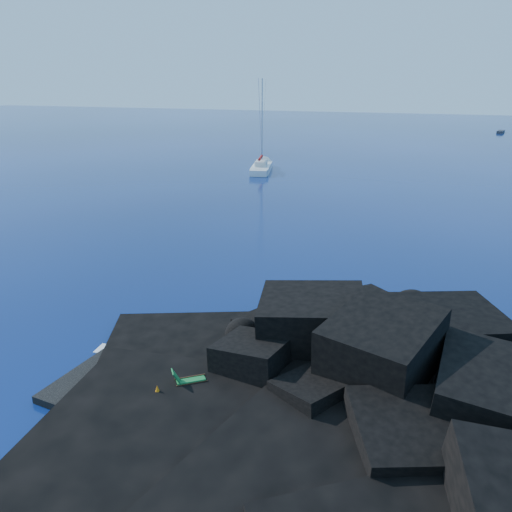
{
  "coord_description": "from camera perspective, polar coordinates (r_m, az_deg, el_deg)",
  "views": [
    {
      "loc": [
        14.65,
        -15.56,
        12.83
      ],
      "look_at": [
        4.52,
        13.23,
        2.0
      ],
      "focal_mm": 35.0,
      "sensor_mm": 36.0,
      "label": 1
    }
  ],
  "objects": [
    {
      "name": "marker_cone",
      "position": [
        21.81,
        -11.2,
        -14.91
      ],
      "size": [
        0.43,
        0.43,
        0.55
      ],
      "primitive_type": "cone",
      "rotation": [
        0.0,
        0.0,
        0.22
      ],
      "color": "orange",
      "rests_on": "beach"
    },
    {
      "name": "sailboat",
      "position": [
        74.99,
        0.63,
        9.68
      ],
      "size": [
        5.35,
        12.74,
        13.07
      ],
      "primitive_type": null,
      "rotation": [
        0.0,
        0.0,
        0.23
      ],
      "color": "white",
      "rests_on": "ground"
    },
    {
      "name": "distant_boat_a",
      "position": [
        144.43,
        26.16,
        12.51
      ],
      "size": [
        2.35,
        4.72,
        0.6
      ],
      "primitive_type": "cube",
      "rotation": [
        0.0,
        0.0,
        -0.22
      ],
      "color": "#27262B",
      "rests_on": "ground"
    },
    {
      "name": "headland",
      "position": [
        22.62,
        12.2,
        -15.52
      ],
      "size": [
        24.0,
        24.0,
        3.6
      ],
      "primitive_type": null,
      "color": "black",
      "rests_on": "ground"
    },
    {
      "name": "deck_chair",
      "position": [
        22.13,
        -7.48,
        -13.48
      ],
      "size": [
        1.49,
        1.33,
        0.96
      ],
      "primitive_type": null,
      "rotation": [
        0.0,
        0.0,
        0.64
      ],
      "color": "#16652D",
      "rests_on": "beach"
    },
    {
      "name": "towel",
      "position": [
        23.43,
        -12.55,
        -13.11
      ],
      "size": [
        1.72,
        0.82,
        0.04
      ],
      "primitive_type": "cube",
      "rotation": [
        0.0,
        0.0,
        0.01
      ],
      "color": "silver",
      "rests_on": "beach"
    },
    {
      "name": "sunbather",
      "position": [
        23.36,
        -12.57,
        -12.84
      ],
      "size": [
        1.63,
        0.42,
        0.22
      ],
      "primitive_type": null,
      "rotation": [
        0.0,
        0.0,
        0.01
      ],
      "color": "tan",
      "rests_on": "towel"
    },
    {
      "name": "surf_foam",
      "position": [
        26.08,
        -5.09,
        -10.01
      ],
      "size": [
        10.0,
        8.0,
        0.06
      ],
      "primitive_type": null,
      "color": "white",
      "rests_on": "ground"
    },
    {
      "name": "ground",
      "position": [
        24.92,
        -20.87,
        -12.88
      ],
      "size": [
        400.0,
        400.0,
        0.0
      ],
      "primitive_type": "plane",
      "color": "#031131",
      "rests_on": "ground"
    },
    {
      "name": "beach",
      "position": [
        22.92,
        -11.05,
        -14.91
      ],
      "size": [
        9.08,
        6.86,
        0.7
      ],
      "primitive_type": "cube",
      "rotation": [
        0.0,
        0.0,
        -0.1
      ],
      "color": "black",
      "rests_on": "ground"
    }
  ]
}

